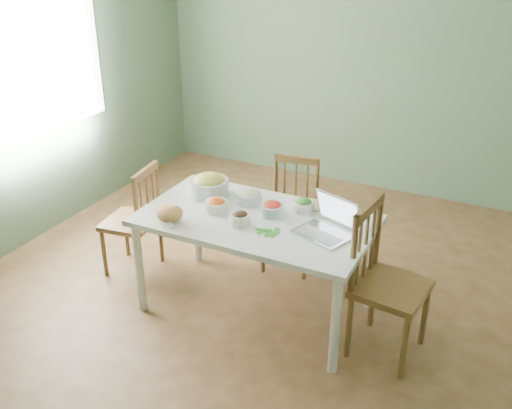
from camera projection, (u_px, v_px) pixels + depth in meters
The scene contains 19 objects.
floor at pixel (289, 313), 4.22m from camera, with size 5.00×5.00×0.00m, color #50361B.
wall_back at pixel (395, 61), 5.65m from camera, with size 5.00×0.00×2.70m, color #52694E.
wall_left at pixel (6, 91), 4.64m from camera, with size 0.00×5.00×2.70m, color #52694E.
window_left at pixel (33, 65), 4.81m from camera, with size 0.04×1.60×1.20m, color white.
dining_table at pixel (256, 264), 4.13m from camera, with size 1.59×0.89×0.74m, color white, non-canonical shape.
chair_far at pixel (290, 217), 4.63m from camera, with size 0.40×0.38×0.90m, color brown, non-canonical shape.
chair_left at pixel (130, 219), 4.59m from camera, with size 0.40×0.38×0.90m, color brown, non-canonical shape.
chair_right at pixel (392, 285), 3.65m from camera, with size 0.45×0.43×1.02m, color brown, non-canonical shape.
bread_boule at pixel (170, 213), 3.90m from camera, with size 0.18×0.18×0.12m, color tan.
butter_stick at pixel (167, 224), 3.85m from camera, with size 0.12×0.04×0.03m, color white.
bowl_squash at pixel (209, 185), 4.26m from camera, with size 0.29×0.29×0.17m, color gold, non-canonical shape.
bowl_carrot at pixel (216, 205), 4.05m from camera, with size 0.16×0.16×0.09m, color #D95B00, non-canonical shape.
bowl_onion at pixel (250, 197), 4.16m from camera, with size 0.18×0.18×0.10m, color #C2BB91, non-canonical shape.
bowl_mushroom at pixel (240, 218), 3.87m from camera, with size 0.14×0.14×0.09m, color black, non-canonical shape.
bowl_redpep at pixel (272, 208), 3.99m from camera, with size 0.17×0.17×0.10m, color #B43725, non-canonical shape.
bowl_broccoli at pixel (303, 205), 4.04m from camera, with size 0.15×0.15×0.09m, color #226419, non-canonical shape.
flatbread at pixel (313, 205), 4.12m from camera, with size 0.19×0.19×0.02m, color #C3B482.
basil_bunch at pixel (267, 230), 3.79m from camera, with size 0.19×0.19×0.02m, color #0D8013, non-canonical shape.
laptop at pixel (323, 219), 3.69m from camera, with size 0.35×0.31×0.24m, color silver, non-canonical shape.
Camera 1 is at (1.33, -3.20, 2.55)m, focal length 40.77 mm.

